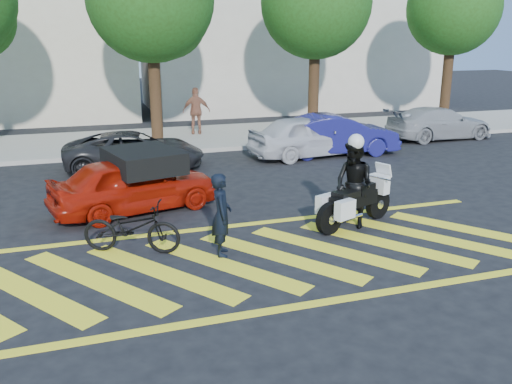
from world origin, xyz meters
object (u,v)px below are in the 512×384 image
object	(u,v)px
officer_bike	(221,215)
parked_mid_left	(135,151)
bicycle	(131,227)
officer_moto	(354,185)
parked_far_right	(439,123)
parked_right	(336,135)
police_motorcycle	(354,202)
parked_mid_right	(309,136)
red_convertible	(134,184)

from	to	relation	value
officer_bike	parked_mid_left	world-z (taller)	officer_bike
bicycle	officer_moto	distance (m)	4.68
parked_mid_left	parked_far_right	bearing A→B (deg)	-78.04
parked_right	police_motorcycle	bearing A→B (deg)	160.78
police_motorcycle	parked_mid_right	bearing A→B (deg)	52.50
red_convertible	parked_far_right	xyz separation A→B (m)	(12.45, 5.58, -0.03)
officer_bike	parked_far_right	xyz separation A→B (m)	(11.19, 8.75, -0.16)
officer_bike	officer_moto	bearing A→B (deg)	-65.29
parked_far_right	officer_moto	bearing A→B (deg)	133.40
officer_bike	parked_mid_left	xyz separation A→B (m)	(-0.81, 7.35, -0.20)
officer_moto	parked_right	distance (m)	7.31
police_motorcycle	parked_right	bearing A→B (deg)	44.91
parked_far_right	officer_bike	bearing A→B (deg)	126.47
officer_moto	parked_mid_right	world-z (taller)	officer_moto
parked_mid_left	parked_right	bearing A→B (deg)	-84.69
bicycle	officer_moto	size ratio (longest dim) A/B	1.01
officer_bike	police_motorcycle	distance (m)	3.16
parked_mid_left	parked_far_right	xyz separation A→B (m)	(12.00, 1.40, 0.05)
bicycle	red_convertible	distance (m)	2.55
officer_bike	bicycle	distance (m)	1.74
officer_bike	parked_far_right	distance (m)	14.20
bicycle	officer_bike	bearing A→B (deg)	-88.25
bicycle	parked_far_right	xyz separation A→B (m)	(12.77, 8.10, 0.14)
officer_moto	parked_mid_left	distance (m)	7.76
bicycle	parked_mid_right	xyz separation A→B (m)	(6.57, 6.70, 0.22)
parked_mid_right	police_motorcycle	bearing A→B (deg)	157.60
red_convertible	parked_mid_right	distance (m)	7.52
red_convertible	parked_right	world-z (taller)	parked_right
bicycle	parked_mid_left	size ratio (longest dim) A/B	0.45
parked_right	parked_far_right	bearing A→B (deg)	-70.80
bicycle	parked_right	size ratio (longest dim) A/B	0.44
bicycle	parked_mid_right	size ratio (longest dim) A/B	0.45
officer_bike	parked_mid_right	bearing A→B (deg)	-21.30
red_convertible	parked_mid_right	size ratio (longest dim) A/B	0.92
officer_moto	parked_mid_right	xyz separation A→B (m)	(1.91, 6.70, -0.22)
officer_bike	red_convertible	size ratio (longest dim) A/B	0.41
police_motorcycle	parked_far_right	bearing A→B (deg)	23.33
officer_bike	police_motorcycle	xyz separation A→B (m)	(3.09, 0.63, -0.24)
police_motorcycle	parked_mid_left	xyz separation A→B (m)	(-3.90, 6.72, 0.04)
parked_mid_left	officer_bike	bearing A→B (deg)	-168.38
officer_moto	parked_far_right	world-z (taller)	officer_moto
bicycle	parked_far_right	bearing A→B (deg)	-33.62
parked_mid_left	parked_far_right	distance (m)	12.08
parked_mid_right	parked_right	xyz separation A→B (m)	(1.00, -0.00, -0.02)
parked_mid_left	parked_mid_right	bearing A→B (deg)	-84.69
red_convertible	parked_mid_left	world-z (taller)	red_convertible
parked_right	parked_far_right	xyz separation A→B (m)	(5.20, 1.40, -0.07)
parked_mid_left	parked_far_right	size ratio (longest dim) A/B	0.97
officer_moto	parked_mid_right	bearing A→B (deg)	142.33
officer_moto	parked_mid_right	distance (m)	6.97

